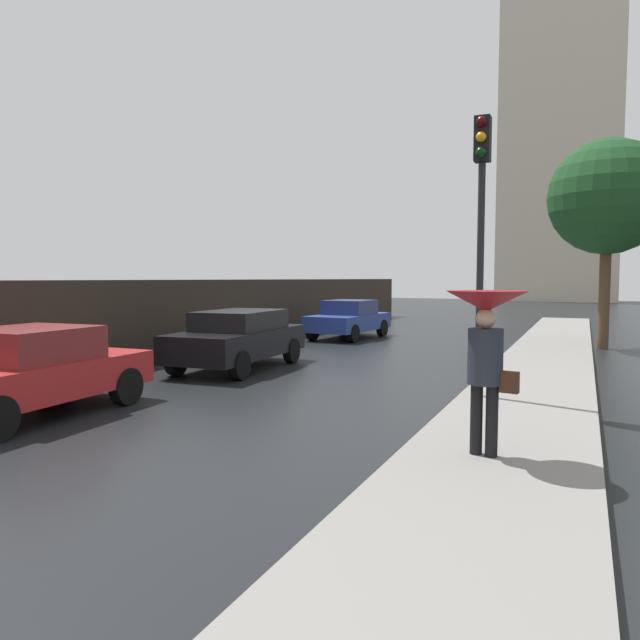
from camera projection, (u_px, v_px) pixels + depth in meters
name	position (u px, v px, depth m)	size (l,w,h in m)	color
car_blue_mid_road	(349.00, 319.00, 21.15)	(2.05, 3.93, 1.38)	navy
car_red_far_ahead	(28.00, 371.00, 9.14)	(1.99, 3.90, 1.40)	maroon
car_black_behind_camera	(238.00, 338.00, 14.01)	(2.02, 4.23, 1.40)	black
pedestrian_with_umbrella_near	(486.00, 330.00, 6.61)	(0.91, 0.91, 1.90)	black
traffic_light	(481.00, 206.00, 9.86)	(0.26, 0.39, 4.75)	black
street_tree_near	(608.00, 198.00, 17.61)	(3.48, 3.48, 6.38)	#4C3823
distant_tower	(561.00, 144.00, 54.93)	(10.87, 7.02, 33.95)	beige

